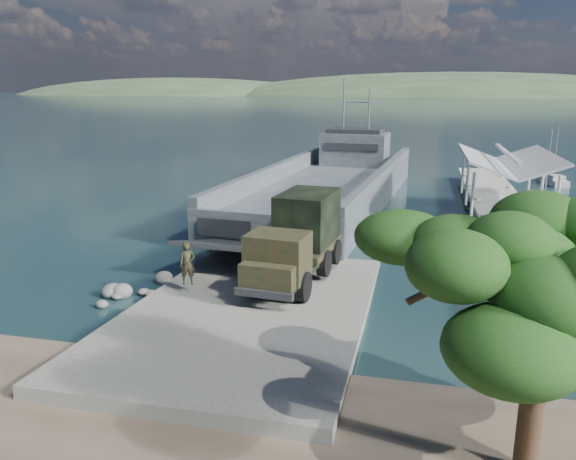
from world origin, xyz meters
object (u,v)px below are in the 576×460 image
(sailboat_near, at_px, (544,200))
(overhang_tree, at_px, (521,274))
(sailboat_far, at_px, (553,181))
(landing_craft, at_px, (329,192))
(soldier, at_px, (188,272))
(military_truck, at_px, (298,238))
(pier, at_px, (505,205))

(sailboat_near, distance_m, overhang_tree, 38.65)
(sailboat_far, distance_m, overhang_tree, 49.92)
(landing_craft, relative_size, sailboat_far, 6.43)
(soldier, xyz_separation_m, sailboat_far, (23.77, 39.08, -1.17))
(military_truck, xyz_separation_m, overhang_tree, (8.18, -12.64, 2.99))
(soldier, height_order, overhang_tree, overhang_tree)
(soldier, relative_size, sailboat_near, 0.31)
(military_truck, distance_m, sailboat_far, 40.67)
(military_truck, bearing_deg, landing_craft, 100.68)
(soldier, bearing_deg, military_truck, 8.35)
(pier, xyz_separation_m, landing_craft, (-13.65, 5.31, -0.66))
(sailboat_near, bearing_deg, soldier, -124.61)
(military_truck, bearing_deg, overhang_tree, -51.45)
(pier, height_order, landing_craft, landing_craft)
(landing_craft, height_order, military_truck, landing_craft)
(pier, bearing_deg, sailboat_near, 63.77)
(military_truck, distance_m, soldier, 5.71)
(military_truck, xyz_separation_m, sailboat_near, (16.32, 24.79, -2.18))
(pier, xyz_separation_m, soldier, (-16.34, -18.92, -0.10))
(overhang_tree, bearing_deg, soldier, 143.76)
(military_truck, bearing_deg, sailboat_near, 62.28)
(pier, distance_m, military_truck, 19.59)
(sailboat_near, xyz_separation_m, sailboat_far, (2.90, 10.98, -0.02))
(sailboat_near, height_order, overhang_tree, overhang_tree)
(landing_craft, bearing_deg, sailboat_far, 39.92)
(overhang_tree, bearing_deg, military_truck, 122.92)
(sailboat_near, bearing_deg, military_truck, -121.37)
(military_truck, distance_m, overhang_tree, 15.35)
(sailboat_near, bearing_deg, landing_craft, -166.01)
(sailboat_near, height_order, sailboat_far, sailboat_near)
(pier, height_order, sailboat_near, sailboat_near)
(landing_craft, distance_m, overhang_tree, 35.33)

